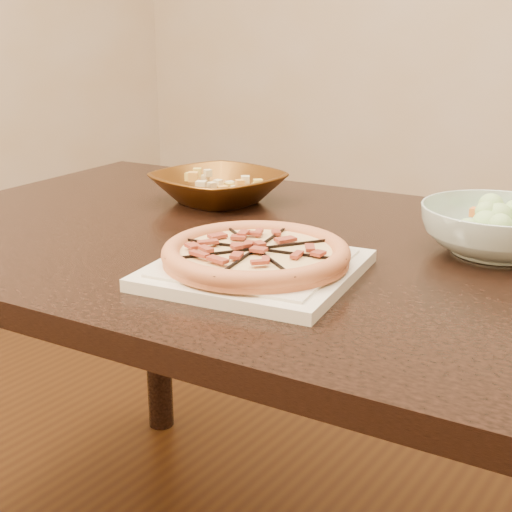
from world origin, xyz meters
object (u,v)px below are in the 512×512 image
Objects in this scene: plate at (256,269)px; salad_bowl at (497,230)px; dining_table at (261,294)px; bronze_bowl at (218,188)px; pizza at (256,253)px.

salad_bowl reaches higher than plate.
bronze_bowl reaches higher than dining_table.
dining_table is 5.86× the size of salad_bowl.
bronze_bowl is 0.57m from salad_bowl.
dining_table is 0.24m from pizza.
plate is at bearing -57.37° from dining_table.
bronze_bowl is (-0.32, 0.32, 0.02)m from plate.
bronze_bowl reaches higher than plate.
pizza reaches higher than plate.
dining_table is at bearing -158.24° from salad_bowl.
pizza is 1.09× the size of bronze_bowl.
pizza is at bearing -57.37° from dining_table.
dining_table is 0.23m from plate.
plate is at bearing -13.95° from pizza.
plate is 1.19× the size of pizza.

